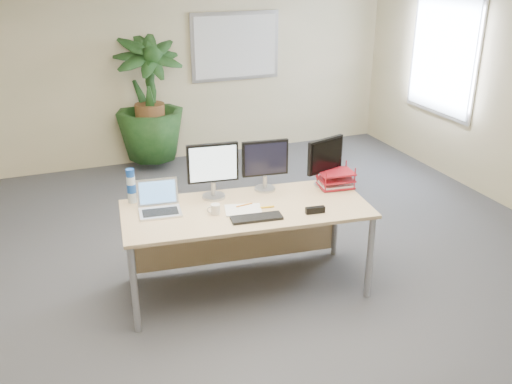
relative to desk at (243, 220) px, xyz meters
name	(u,v)px	position (x,y,z in m)	size (l,w,h in m)	color
floor	(259,308)	(-0.03, -0.44, -0.63)	(8.00, 8.00, 0.00)	#434348
back_wall	(152,66)	(-0.03, 3.56, 0.72)	(7.00, 0.04, 2.70)	#C0B888
whiteboard	(235,46)	(1.17, 3.52, 0.92)	(1.30, 0.04, 0.95)	#BCBBC1
window	(443,55)	(3.44, 1.86, 0.92)	(0.04, 1.30, 1.55)	#BCBBC1
desk	(243,220)	(0.00, 0.00, 0.00)	(2.16, 1.10, 0.80)	tan
floor_plant	(150,115)	(-0.15, 3.26, 0.12)	(0.84, 0.84, 1.50)	#143714
monitor_left	(213,167)	(-0.21, 0.19, 0.46)	(0.45, 0.20, 0.50)	#A4A4A9
monitor_right	(265,162)	(0.28, 0.19, 0.44)	(0.42, 0.19, 0.47)	#A4A4A9
monitor_dark	(325,159)	(0.83, 0.09, 0.43)	(0.40, 0.18, 0.45)	#A4A4A9
laptop	(159,204)	(-0.71, 0.09, 0.23)	(0.37, 0.34, 0.25)	silver
keyboard	(257,218)	(-0.01, -0.36, 0.18)	(0.42, 0.14, 0.02)	black
coffee_mug	(215,209)	(-0.30, -0.14, 0.21)	(0.11, 0.08, 0.09)	silver
spiral_notebook	(243,210)	(-0.06, -0.17, 0.18)	(0.30, 0.23, 0.01)	white
orange_pen	(244,205)	(-0.02, -0.10, 0.19)	(0.01, 0.01, 0.15)	orange
yellow_highlighter	(267,207)	(0.15, -0.19, 0.18)	(0.02, 0.02, 0.13)	yellow
water_bottle	(131,187)	(-0.89, 0.35, 0.32)	(0.08, 0.08, 0.30)	silver
letter_tray	(336,180)	(0.91, 0.01, 0.24)	(0.33, 0.27, 0.14)	maroon
stapler	(315,210)	(0.48, -0.43, 0.20)	(0.16, 0.04, 0.05)	black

